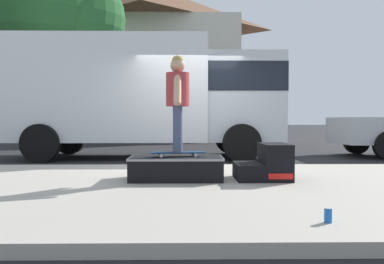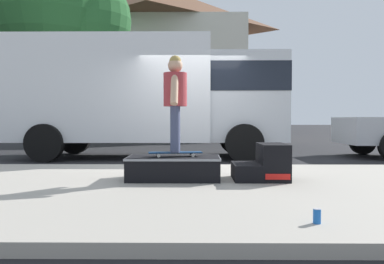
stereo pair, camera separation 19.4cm
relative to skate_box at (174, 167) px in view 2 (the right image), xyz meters
name	(u,v)px [view 2 (the right image)]	position (x,y,z in m)	size (l,w,h in m)	color
ground_plane	(193,167)	(0.25, 2.47, -0.30)	(140.00, 140.00, 0.00)	black
sidewalk_slab	(190,190)	(0.25, -0.53, -0.24)	(50.00, 5.00, 0.12)	#A8A093
skate_box	(174,167)	(0.00, 0.00, 0.00)	(1.35, 0.78, 0.33)	black
kicker_ramp	(264,165)	(1.33, 0.00, 0.04)	(0.78, 0.75, 0.53)	black
skateboard	(175,153)	(0.02, 0.01, 0.21)	(0.80, 0.31, 0.07)	navy
skater_kid	(175,95)	(0.02, 0.01, 1.05)	(0.34, 0.72, 1.41)	#3F4766
soda_can	(317,216)	(1.35, -2.48, -0.12)	(0.07, 0.07, 0.13)	#1959B2
box_truck	(151,93)	(-0.87, 4.67, 1.40)	(6.91, 2.63, 3.05)	white
street_tree_main	(57,7)	(-4.62, 8.42, 4.69)	(5.35, 4.86, 7.58)	brown
house_behind	(159,61)	(-1.76, 16.53, 3.94)	(9.54, 8.22, 8.40)	beige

